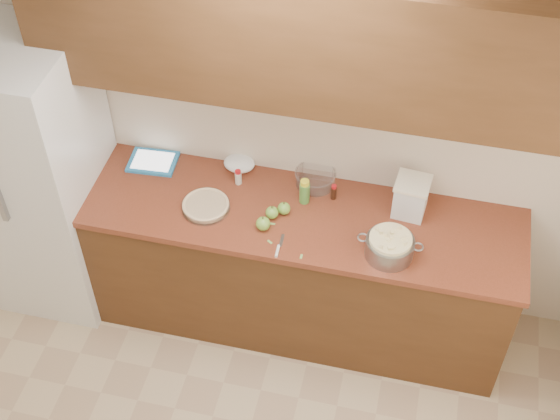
% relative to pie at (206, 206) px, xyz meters
% --- Properties ---
extents(room_shell, '(3.60, 3.60, 3.60)m').
position_rel_pie_xyz_m(room_shell, '(0.42, -1.40, 0.36)').
color(room_shell, tan).
rests_on(room_shell, ground).
extents(counter_run, '(2.64, 0.68, 0.92)m').
position_rel_pie_xyz_m(counter_run, '(0.42, 0.08, -0.48)').
color(counter_run, '#4D2C15').
rests_on(counter_run, ground).
extents(upper_cabinets, '(2.60, 0.34, 0.70)m').
position_rel_pie_xyz_m(upper_cabinets, '(0.42, 0.23, 1.01)').
color(upper_cabinets, '#502F18').
rests_on(upper_cabinets, room_shell).
extents(fridge, '(0.70, 0.70, 1.80)m').
position_rel_pie_xyz_m(fridge, '(-1.02, 0.04, -0.04)').
color(fridge, silver).
rests_on(fridge, ground).
extents(pie, '(0.27, 0.27, 0.04)m').
position_rel_pie_xyz_m(pie, '(0.00, 0.00, 0.00)').
color(pie, silver).
rests_on(pie, counter_run).
extents(colander, '(0.34, 0.25, 0.13)m').
position_rel_pie_xyz_m(colander, '(1.02, -0.10, 0.04)').
color(colander, gray).
rests_on(colander, counter_run).
extents(flour_canister, '(0.20, 0.20, 0.22)m').
position_rel_pie_xyz_m(flour_canister, '(1.08, 0.23, 0.09)').
color(flour_canister, silver).
rests_on(flour_canister, counter_run).
extents(tablet, '(0.29, 0.23, 0.02)m').
position_rel_pie_xyz_m(tablet, '(-0.41, 0.28, -0.01)').
color(tablet, '#2881C0').
rests_on(tablet, counter_run).
extents(paring_knife, '(0.02, 0.17, 0.02)m').
position_rel_pie_xyz_m(paring_knife, '(0.45, -0.20, -0.02)').
color(paring_knife, gray).
rests_on(paring_knife, counter_run).
extents(lemon_bottle, '(0.06, 0.06, 0.15)m').
position_rel_pie_xyz_m(lemon_bottle, '(0.51, 0.18, 0.05)').
color(lemon_bottle, '#4C8C38').
rests_on(lemon_bottle, counter_run).
extents(cinnamon_shaker, '(0.04, 0.04, 0.09)m').
position_rel_pie_xyz_m(cinnamon_shaker, '(0.12, 0.24, 0.02)').
color(cinnamon_shaker, beige).
rests_on(cinnamon_shaker, counter_run).
extents(vanilla_bottle, '(0.03, 0.03, 0.09)m').
position_rel_pie_xyz_m(vanilla_bottle, '(0.66, 0.24, 0.02)').
color(vanilla_bottle, black).
rests_on(vanilla_bottle, counter_run).
extents(mixing_bowl, '(0.23, 0.23, 0.09)m').
position_rel_pie_xyz_m(mixing_bowl, '(0.54, 0.33, 0.02)').
color(mixing_bowl, silver).
rests_on(mixing_bowl, counter_run).
extents(paper_towel, '(0.21, 0.19, 0.08)m').
position_rel_pie_xyz_m(paper_towel, '(0.09, 0.36, 0.02)').
color(paper_towel, white).
rests_on(paper_towel, counter_run).
extents(apple_left, '(0.07, 0.07, 0.08)m').
position_rel_pie_xyz_m(apple_left, '(0.37, 0.02, 0.01)').
color(apple_left, '#70A137').
rests_on(apple_left, counter_run).
extents(apple_center, '(0.07, 0.07, 0.08)m').
position_rel_pie_xyz_m(apple_center, '(0.42, 0.06, 0.01)').
color(apple_center, '#70A137').
rests_on(apple_center, counter_run).
extents(apple_front, '(0.08, 0.08, 0.09)m').
position_rel_pie_xyz_m(apple_front, '(0.34, -0.07, 0.02)').
color(apple_front, '#70A137').
rests_on(apple_front, counter_run).
extents(peel_a, '(0.01, 0.03, 0.00)m').
position_rel_pie_xyz_m(peel_a, '(0.58, -0.22, -0.02)').
color(peel_a, '#7DAE55').
rests_on(peel_a, counter_run).
extents(peel_b, '(0.03, 0.03, 0.00)m').
position_rel_pie_xyz_m(peel_b, '(0.40, -0.16, -0.02)').
color(peel_b, '#7DAE55').
rests_on(peel_b, counter_run).
extents(peel_c, '(0.03, 0.01, 0.00)m').
position_rel_pie_xyz_m(peel_c, '(0.38, -0.03, -0.02)').
color(peel_c, '#7DAE55').
rests_on(peel_c, counter_run).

